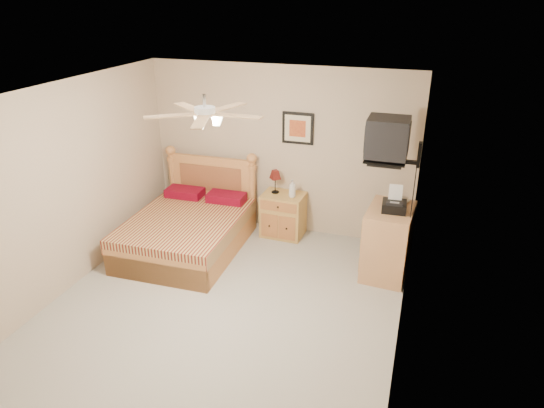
# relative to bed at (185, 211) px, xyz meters

# --- Properties ---
(floor) EXTENTS (4.50, 4.50, 0.00)m
(floor) POSITION_rel_bed_xyz_m (1.04, -1.12, -0.61)
(floor) COLOR #9A958B
(floor) RESTS_ON ground
(ceiling) EXTENTS (4.00, 4.50, 0.04)m
(ceiling) POSITION_rel_bed_xyz_m (1.04, -1.12, 1.89)
(ceiling) COLOR white
(ceiling) RESTS_ON ground
(wall_back) EXTENTS (4.00, 0.04, 2.50)m
(wall_back) POSITION_rel_bed_xyz_m (1.04, 1.13, 0.64)
(wall_back) COLOR tan
(wall_back) RESTS_ON ground
(wall_front) EXTENTS (4.00, 0.04, 2.50)m
(wall_front) POSITION_rel_bed_xyz_m (1.04, -3.37, 0.64)
(wall_front) COLOR tan
(wall_front) RESTS_ON ground
(wall_left) EXTENTS (0.04, 4.50, 2.50)m
(wall_left) POSITION_rel_bed_xyz_m (-0.96, -1.12, 0.64)
(wall_left) COLOR tan
(wall_left) RESTS_ON ground
(wall_right) EXTENTS (0.04, 4.50, 2.50)m
(wall_right) POSITION_rel_bed_xyz_m (3.04, -1.12, 0.64)
(wall_right) COLOR tan
(wall_right) RESTS_ON ground
(bed) EXTENTS (1.48, 1.93, 1.23)m
(bed) POSITION_rel_bed_xyz_m (0.00, 0.00, 0.00)
(bed) COLOR #C3803C
(bed) RESTS_ON ground
(nightstand) EXTENTS (0.63, 0.48, 0.66)m
(nightstand) POSITION_rel_bed_xyz_m (1.17, 0.88, -0.28)
(nightstand) COLOR #B68844
(nightstand) RESTS_ON ground
(table_lamp) EXTENTS (0.20, 0.20, 0.35)m
(table_lamp) POSITION_rel_bed_xyz_m (1.03, 0.92, 0.23)
(table_lamp) COLOR #5B1613
(table_lamp) RESTS_ON nightstand
(lotion_bottle) EXTENTS (0.12, 0.12, 0.27)m
(lotion_bottle) POSITION_rel_bed_xyz_m (1.31, 0.84, 0.18)
(lotion_bottle) COLOR silver
(lotion_bottle) RESTS_ON nightstand
(framed_picture) EXTENTS (0.46, 0.04, 0.46)m
(framed_picture) POSITION_rel_bed_xyz_m (1.31, 1.11, 1.01)
(framed_picture) COLOR black
(framed_picture) RESTS_ON wall_back
(dresser) EXTENTS (0.60, 0.82, 0.93)m
(dresser) POSITION_rel_bed_xyz_m (2.77, 0.25, -0.15)
(dresser) COLOR #BA824F
(dresser) RESTS_ON ground
(fax_machine) EXTENTS (0.31, 0.33, 0.31)m
(fax_machine) POSITION_rel_bed_xyz_m (2.80, 0.20, 0.47)
(fax_machine) COLOR black
(fax_machine) RESTS_ON dresser
(magazine_lower) EXTENTS (0.30, 0.35, 0.03)m
(magazine_lower) POSITION_rel_bed_xyz_m (2.72, 0.49, 0.33)
(magazine_lower) COLOR beige
(magazine_lower) RESTS_ON dresser
(magazine_upper) EXTENTS (0.25, 0.30, 0.02)m
(magazine_upper) POSITION_rel_bed_xyz_m (2.73, 0.51, 0.35)
(magazine_upper) COLOR gray
(magazine_upper) RESTS_ON magazine_lower
(wall_tv) EXTENTS (0.56, 0.46, 0.58)m
(wall_tv) POSITION_rel_bed_xyz_m (2.79, 0.22, 1.20)
(wall_tv) COLOR black
(wall_tv) RESTS_ON wall_right
(ceiling_fan) EXTENTS (1.14, 1.14, 0.28)m
(ceiling_fan) POSITION_rel_bed_xyz_m (1.04, -1.32, 1.75)
(ceiling_fan) COLOR white
(ceiling_fan) RESTS_ON ceiling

